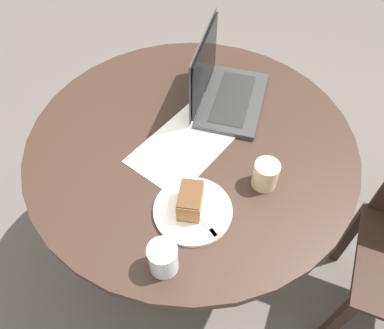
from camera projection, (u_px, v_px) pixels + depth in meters
name	position (u px, v px, depth m)	size (l,w,h in m)	color
ground_plane	(192.00, 244.00, 1.80)	(12.00, 12.00, 0.00)	#4C4742
dining_table	(191.00, 169.00, 1.33)	(1.06, 1.06, 0.76)	black
paper_document	(192.00, 139.00, 1.20)	(0.47, 0.38, 0.00)	white
plate	(193.00, 210.00, 1.03)	(0.22, 0.22, 0.01)	silver
cake_slice	(190.00, 200.00, 1.01)	(0.10, 0.07, 0.07)	brown
fork	(202.00, 218.00, 1.01)	(0.14, 0.13, 0.00)	silver
coffee_glass	(266.00, 175.00, 1.06)	(0.07, 0.07, 0.09)	#C6AD89
water_glass	(163.00, 258.00, 0.90)	(0.07, 0.07, 0.09)	silver
laptop	(224.00, 90.00, 1.28)	(0.34, 0.24, 0.25)	#2D2D2D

